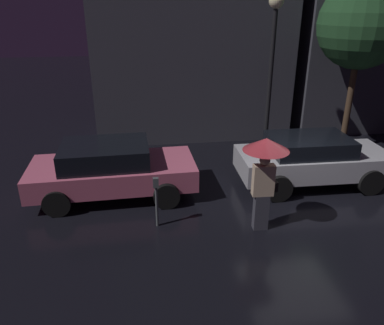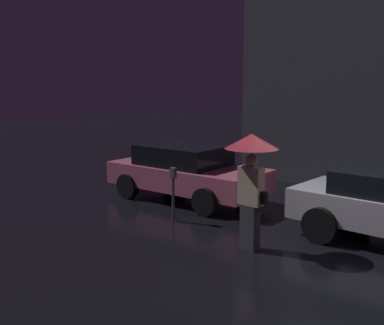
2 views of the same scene
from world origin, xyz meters
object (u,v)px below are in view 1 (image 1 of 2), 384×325
(parked_car_pink, at_px, (111,168))
(pedestrian_with_umbrella, at_px, (265,162))
(street_lamp_near, at_px, (273,45))
(parking_meter, at_px, (156,197))
(parked_car_silver, at_px, (312,159))

(parked_car_pink, relative_size, pedestrian_with_umbrella, 1.97)
(parked_car_pink, height_order, street_lamp_near, street_lamp_near)
(parking_meter, relative_size, street_lamp_near, 0.24)
(parked_car_pink, relative_size, parked_car_silver, 1.03)
(parked_car_pink, xyz_separation_m, parked_car_silver, (5.36, -0.12, 0.00))
(street_lamp_near, bearing_deg, parking_meter, -133.63)
(parking_meter, bearing_deg, parked_car_pink, 122.17)
(parked_car_pink, distance_m, street_lamp_near, 6.08)
(parking_meter, height_order, street_lamp_near, street_lamp_near)
(parked_car_silver, xyz_separation_m, parking_meter, (-4.30, -1.56, 0.00))
(parked_car_pink, distance_m, parking_meter, 1.98)
(parking_meter, xyz_separation_m, street_lamp_near, (3.84, 4.03, 2.74))
(pedestrian_with_umbrella, xyz_separation_m, street_lamp_near, (1.58, 4.45, 1.87))
(parked_car_silver, xyz_separation_m, street_lamp_near, (-0.46, 2.47, 2.74))
(parked_car_pink, bearing_deg, parked_car_silver, -2.66)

